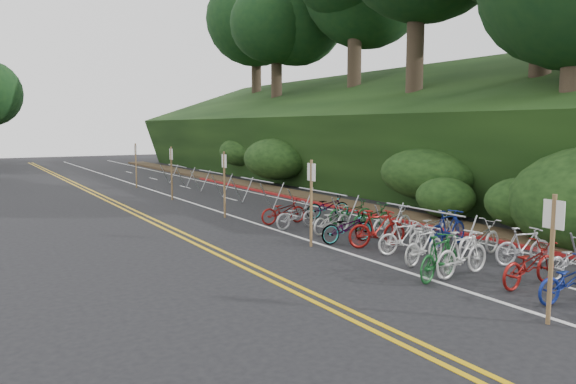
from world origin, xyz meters
name	(u,v)px	position (x,y,z in m)	size (l,w,h in m)	color
ground	(418,294)	(0.00, 0.00, 0.00)	(120.00, 120.00, 0.00)	black
road_markings	(236,221)	(0.63, 10.10, 0.00)	(7.47, 80.00, 0.01)	gold
red_curb	(321,204)	(5.70, 12.00, 0.05)	(0.25, 28.00, 0.10)	maroon
embankment	(356,141)	(12.96, 19.04, 2.57)	(14.30, 48.14, 9.11)	black
tree_cluster	(285,2)	(9.76, 22.04, 10.96)	(31.97, 53.64, 17.52)	#2D2319
bike_racks_rest	(257,187)	(3.00, 13.00, 0.85)	(1.14, 23.00, 1.17)	gray
signpost_near	(552,250)	(0.69, -2.47, 1.32)	(0.08, 0.40, 2.29)	brown
signposts_rest	(195,174)	(0.60, 14.00, 1.43)	(0.08, 18.40, 2.50)	brown
bike_front	(439,257)	(1.17, 0.57, 0.52)	(1.74, 0.49, 1.04)	#144C1E
bike_valet	(426,235)	(2.97, 2.82, 0.47)	(3.24, 13.87, 1.09)	navy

